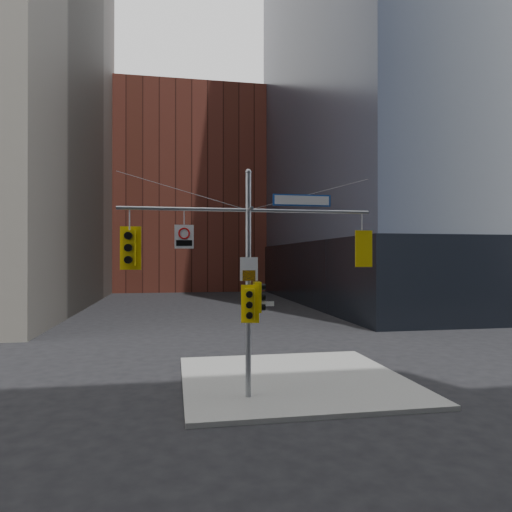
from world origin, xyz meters
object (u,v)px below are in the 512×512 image
object	(u,v)px
traffic_light_east_arm	(362,249)
traffic_light_pole_side	(258,297)
traffic_light_west_arm	(130,248)
traffic_light_pole_front	(250,304)
street_sign_blade	(302,200)
signal_assembly	(248,261)
regulatory_sign_arm	(184,236)

from	to	relation	value
traffic_light_east_arm	traffic_light_pole_side	xyz separation A→B (m)	(-3.46, 0.01, -1.54)
traffic_light_west_arm	traffic_light_pole_front	bearing A→B (deg)	0.35
traffic_light_west_arm	street_sign_blade	distance (m)	5.57
traffic_light_west_arm	traffic_light_east_arm	bearing A→B (deg)	4.71
signal_assembly	traffic_light_pole_side	world-z (taller)	signal_assembly
signal_assembly	traffic_light_pole_front	world-z (taller)	signal_assembly
signal_assembly	traffic_light_west_arm	distance (m)	3.63
traffic_light_west_arm	street_sign_blade	world-z (taller)	street_sign_blade
street_sign_blade	regulatory_sign_arm	xyz separation A→B (m)	(-3.74, -0.02, -1.18)
traffic_light_pole_side	street_sign_blade	distance (m)	3.40
traffic_light_west_arm	traffic_light_pole_front	world-z (taller)	traffic_light_west_arm
signal_assembly	traffic_light_west_arm	bearing A→B (deg)	179.79
traffic_light_east_arm	traffic_light_pole_side	distance (m)	3.79
traffic_light_pole_side	traffic_light_pole_front	size ratio (longest dim) A/B	0.82
traffic_light_pole_side	regulatory_sign_arm	size ratio (longest dim) A/B	1.33
traffic_light_west_arm	traffic_light_east_arm	size ratio (longest dim) A/B	1.11
traffic_light_west_arm	regulatory_sign_arm	world-z (taller)	regulatory_sign_arm
regulatory_sign_arm	traffic_light_east_arm	bearing A→B (deg)	-2.83
traffic_light_east_arm	regulatory_sign_arm	xyz separation A→B (m)	(-5.78, -0.02, 0.37)
traffic_light_pole_side	regulatory_sign_arm	xyz separation A→B (m)	(-2.31, -0.03, 1.91)
traffic_light_east_arm	street_sign_blade	bearing A→B (deg)	3.33
signal_assembly	traffic_light_pole_side	xyz separation A→B (m)	(0.32, 0.01, -1.15)
traffic_light_east_arm	street_sign_blade	world-z (taller)	street_sign_blade
traffic_light_pole_front	regulatory_sign_arm	world-z (taller)	regulatory_sign_arm
traffic_light_pole_front	street_sign_blade	xyz separation A→B (m)	(1.74, 0.27, 3.28)
traffic_light_pole_front	regulatory_sign_arm	xyz separation A→B (m)	(-1.99, 0.25, 2.10)
traffic_light_west_arm	traffic_light_east_arm	distance (m)	7.40
traffic_light_pole_front	regulatory_sign_arm	size ratio (longest dim) A/B	1.63
traffic_light_east_arm	signal_assembly	bearing A→B (deg)	3.41
signal_assembly	traffic_light_pole_side	size ratio (longest dim) A/B	8.27
traffic_light_west_arm	traffic_light_pole_side	xyz separation A→B (m)	(3.93, -0.01, -1.54)
traffic_light_east_arm	traffic_light_pole_front	xyz separation A→B (m)	(-3.78, -0.27, -1.73)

